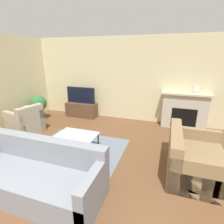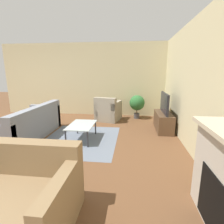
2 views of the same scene
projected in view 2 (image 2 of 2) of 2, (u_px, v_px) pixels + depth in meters
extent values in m
cube|color=beige|center=(194.00, 87.00, 3.47)|extent=(8.89, 0.06, 2.70)
cube|color=beige|center=(101.00, 80.00, 6.62)|extent=(0.06, 7.76, 2.70)
cube|color=slate|center=(81.00, 139.00, 4.33)|extent=(2.12, 1.78, 0.00)
cube|color=black|center=(214.00, 207.00, 1.70)|extent=(0.69, 0.01, 0.61)
cube|color=brown|center=(163.00, 121.00, 5.01)|extent=(1.11, 0.41, 0.50)
cube|color=#232328|center=(165.00, 103.00, 4.89)|extent=(1.05, 0.05, 0.56)
cube|color=black|center=(164.00, 103.00, 4.89)|extent=(1.01, 0.01, 0.52)
cube|color=gray|center=(26.00, 130.00, 4.40)|extent=(2.20, 0.89, 0.42)
cube|color=gray|center=(37.00, 114.00, 4.27)|extent=(2.20, 0.20, 0.40)
cube|color=gray|center=(45.00, 115.00, 5.37)|extent=(0.14, 0.89, 0.66)
cube|color=#8C704C|center=(7.00, 210.00, 1.84)|extent=(0.99, 1.39, 0.42)
cube|color=#8C704C|center=(25.00, 156.00, 2.13)|extent=(0.20, 1.39, 0.40)
cube|color=#8C704C|center=(63.00, 205.00, 1.75)|extent=(0.99, 0.14, 0.66)
cube|color=#9E937F|center=(108.00, 114.00, 6.08)|extent=(0.96, 0.90, 0.42)
cube|color=#9E937F|center=(105.00, 104.00, 5.71)|extent=(0.37, 0.76, 0.40)
cube|color=#9E937F|center=(117.00, 111.00, 5.95)|extent=(0.82, 0.32, 0.66)
cube|color=#9E937F|center=(101.00, 110.00, 6.15)|extent=(0.82, 0.32, 0.66)
cylinder|color=#333338|center=(77.00, 127.00, 4.72)|extent=(0.04, 0.04, 0.37)
cylinder|color=#333338|center=(66.00, 138.00, 3.90)|extent=(0.04, 0.04, 0.37)
cylinder|color=#333338|center=(96.00, 128.00, 4.66)|extent=(0.04, 0.04, 0.37)
cylinder|color=#333338|center=(88.00, 139.00, 3.85)|extent=(0.04, 0.04, 0.37)
cube|color=silver|center=(82.00, 125.00, 4.24)|extent=(0.92, 0.58, 0.02)
cylinder|color=#47474C|center=(137.00, 116.00, 6.32)|extent=(0.20, 0.20, 0.19)
cylinder|color=#4C3823|center=(137.00, 111.00, 6.28)|extent=(0.03, 0.03, 0.16)
sphere|color=#2D6B33|center=(137.00, 103.00, 6.21)|extent=(0.54, 0.54, 0.54)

